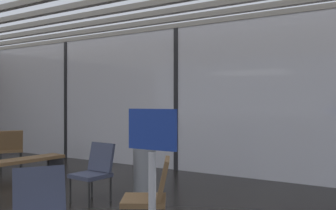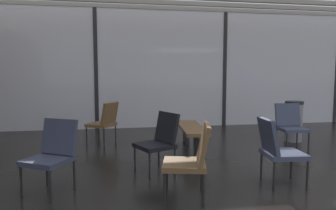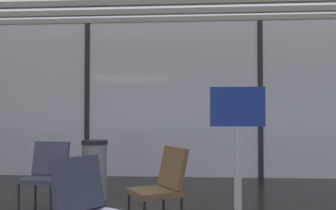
% 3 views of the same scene
% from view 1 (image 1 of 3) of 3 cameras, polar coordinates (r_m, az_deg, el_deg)
% --- Properties ---
extents(glass_curtain_wall, '(14.00, 0.08, 3.14)m').
position_cam_1_polar(glass_curtain_wall, '(8.17, 1.39, 0.93)').
color(glass_curtain_wall, silver).
rests_on(glass_curtain_wall, ground).
extents(window_mullion_0, '(0.10, 0.12, 3.14)m').
position_cam_1_polar(window_mullion_0, '(10.41, -15.38, 0.79)').
color(window_mullion_0, black).
rests_on(window_mullion_0, ground).
extents(window_mullion_1, '(0.10, 0.12, 3.14)m').
position_cam_1_polar(window_mullion_1, '(8.17, 1.39, 0.93)').
color(window_mullion_1, black).
rests_on(window_mullion_1, ground).
extents(parked_airplane, '(12.51, 4.49, 4.49)m').
position_cam_1_polar(parked_airplane, '(13.23, 16.91, 3.63)').
color(parked_airplane, silver).
rests_on(parked_airplane, ground).
extents(lounge_chair_3, '(0.70, 0.69, 0.87)m').
position_cam_1_polar(lounge_chair_3, '(9.07, -23.11, -5.96)').
color(lounge_chair_3, brown).
rests_on(lounge_chair_3, ground).
extents(lounge_chair_4, '(0.52, 0.56, 0.87)m').
position_cam_1_polar(lounge_chair_4, '(5.76, -11.22, -9.58)').
color(lounge_chair_4, '#33384C').
rests_on(lounge_chair_4, ground).
extents(lounge_chair_5, '(0.70, 0.68, 0.87)m').
position_cam_1_polar(lounge_chair_5, '(4.21, -2.49, -13.30)').
color(lounge_chair_5, brown).
rests_on(lounge_chair_5, ground).
extents(lounge_chair_6, '(0.70, 0.69, 0.87)m').
position_cam_1_polar(lounge_chair_6, '(3.76, -19.07, -15.00)').
color(lounge_chair_6, '#33384C').
rests_on(lounge_chair_6, ground).
extents(waiting_bench, '(0.52, 1.70, 0.47)m').
position_cam_1_polar(waiting_bench, '(7.31, -21.31, -8.52)').
color(waiting_bench, brown).
rests_on(waiting_bench, ground).
extents(trash_bin, '(0.38, 0.38, 0.86)m').
position_cam_1_polar(trash_bin, '(5.96, -3.65, -9.84)').
color(trash_bin, slate).
rests_on(trash_bin, ground).
extents(info_sign, '(0.44, 0.32, 1.44)m').
position_cam_1_polar(info_sign, '(2.99, -2.46, -15.38)').
color(info_sign, '#333333').
rests_on(info_sign, ground).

